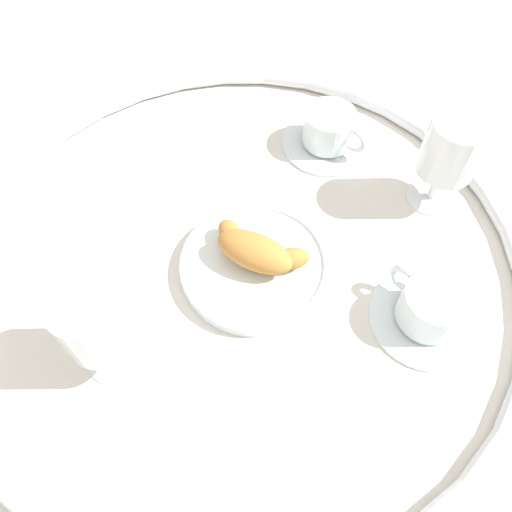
{
  "coord_description": "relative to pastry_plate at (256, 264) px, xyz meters",
  "views": [
    {
      "loc": [
        0.23,
        -0.26,
        0.56
      ],
      "look_at": [
        0.02,
        0.0,
        0.03
      ],
      "focal_mm": 35.16,
      "sensor_mm": 36.0,
      "label": 1
    }
  ],
  "objects": [
    {
      "name": "ground_plane",
      "position": [
        -0.02,
        -0.0,
        -0.01
      ],
      "size": [
        2.2,
        2.2,
        0.0
      ],
      "primitive_type": "plane",
      "color": "silver"
    },
    {
      "name": "juice_glass_left",
      "position": [
        -0.05,
        -0.2,
        0.08
      ],
      "size": [
        0.08,
        0.08,
        0.14
      ],
      "color": "white",
      "rests_on": "ground_plane"
    },
    {
      "name": "coffee_cup_far",
      "position": [
        0.2,
        0.07,
        0.01
      ],
      "size": [
        0.14,
        0.14,
        0.06
      ],
      "color": "silver",
      "rests_on": "ground_plane"
    },
    {
      "name": "juice_glass_right",
      "position": [
        0.12,
        0.25,
        0.08
      ],
      "size": [
        0.08,
        0.08,
        0.14
      ],
      "color": "white",
      "rests_on": "ground_plane"
    },
    {
      "name": "croissant_large",
      "position": [
        -0.0,
        0.0,
        0.03
      ],
      "size": [
        0.13,
        0.08,
        0.04
      ],
      "color": "#BC7A38",
      "rests_on": "pastry_plate"
    },
    {
      "name": "pastry_plate",
      "position": [
        0.0,
        0.0,
        0.0
      ],
      "size": [
        0.19,
        0.19,
        0.02
      ],
      "color": "silver",
      "rests_on": "ground_plane"
    },
    {
      "name": "coffee_cup_near",
      "position": [
        -0.06,
        0.24,
        0.01
      ],
      "size": [
        0.14,
        0.14,
        0.06
      ],
      "color": "silver",
      "rests_on": "ground_plane"
    },
    {
      "name": "table_chrome_rim",
      "position": [
        -0.02,
        -0.0,
        0.0
      ],
      "size": [
        0.74,
        0.74,
        0.02
      ],
      "primitive_type": "torus",
      "color": "silver",
      "rests_on": "ground_plane"
    }
  ]
}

